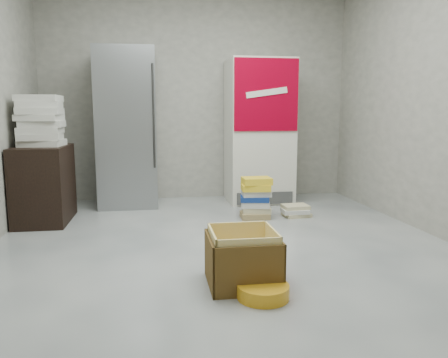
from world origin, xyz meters
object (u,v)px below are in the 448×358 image
Objects in this scene: coke_cooler at (259,131)px; phonebook_stack_main at (256,198)px; wood_shelf at (44,184)px; steel_fridge at (127,128)px; cardboard_box at (243,262)px.

coke_cooler is 4.01× the size of phonebook_stack_main.
coke_cooler reaches higher than wood_shelf.
steel_fridge is 1.23m from wood_shelf.
wood_shelf reaches higher than cardboard_box.
coke_cooler reaches higher than phonebook_stack_main.
wood_shelf reaches higher than phonebook_stack_main.
wood_shelf is at bearing -163.72° from coke_cooler.
coke_cooler is 2.63m from wood_shelf.
coke_cooler is 2.92m from cardboard_box.
cardboard_box is at bearing -49.12° from wood_shelf.
cardboard_box is at bearing -102.50° from phonebook_stack_main.
steel_fridge is 4.07× the size of cardboard_box.
steel_fridge is 2.97m from cardboard_box.
phonebook_stack_main is (1.40, -0.92, -0.73)m from steel_fridge.
steel_fridge is 1.83m from phonebook_stack_main.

